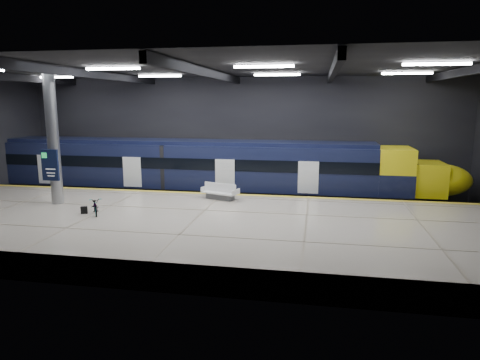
# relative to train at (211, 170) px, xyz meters

# --- Properties ---
(ground) EXTENTS (30.00, 30.00, 0.00)m
(ground) POSITION_rel_train_xyz_m (1.29, -5.50, -2.06)
(ground) COLOR black
(ground) RESTS_ON ground
(room_shell) EXTENTS (30.10, 16.10, 8.05)m
(room_shell) POSITION_rel_train_xyz_m (1.29, -5.49, 3.66)
(room_shell) COLOR black
(room_shell) RESTS_ON ground
(platform) EXTENTS (30.00, 11.00, 1.10)m
(platform) POSITION_rel_train_xyz_m (1.29, -8.00, -1.51)
(platform) COLOR beige
(platform) RESTS_ON ground
(safety_strip) EXTENTS (30.00, 0.40, 0.01)m
(safety_strip) POSITION_rel_train_xyz_m (1.29, -2.75, -0.95)
(safety_strip) COLOR gold
(safety_strip) RESTS_ON platform
(rails) EXTENTS (30.00, 1.52, 0.16)m
(rails) POSITION_rel_train_xyz_m (1.29, 0.00, -1.98)
(rails) COLOR gray
(rails) RESTS_ON ground
(train) EXTENTS (29.40, 2.84, 3.79)m
(train) POSITION_rel_train_xyz_m (0.00, 0.00, 0.00)
(train) COLOR black
(train) RESTS_ON ground
(bench) EXTENTS (2.19, 1.44, 0.89)m
(bench) POSITION_rel_train_xyz_m (1.51, -4.04, -0.64)
(bench) COLOR #595B60
(bench) RESTS_ON platform
(bicycle) EXTENTS (1.31, 1.63, 0.83)m
(bicycle) POSITION_rel_train_xyz_m (-3.62, -8.19, -0.54)
(bicycle) COLOR #99999E
(bicycle) RESTS_ON platform
(pannier_bag) EXTENTS (0.35, 0.28, 0.35)m
(pannier_bag) POSITION_rel_train_xyz_m (-4.22, -8.19, -0.78)
(pannier_bag) COLOR black
(pannier_bag) RESTS_ON platform
(info_column) EXTENTS (0.90, 0.78, 6.90)m
(info_column) POSITION_rel_train_xyz_m (-6.71, -6.52, 2.40)
(info_column) COLOR #9EA0A5
(info_column) RESTS_ON platform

